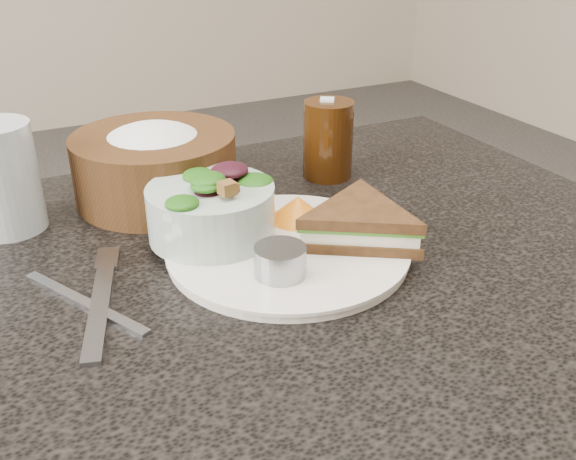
{
  "coord_description": "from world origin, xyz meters",
  "views": [
    {
      "loc": [
        -0.22,
        -0.55,
        1.1
      ],
      "look_at": [
        0.05,
        0.0,
        0.78
      ],
      "focal_mm": 40.0,
      "sensor_mm": 36.0,
      "label": 1
    }
  ],
  "objects_px": {
    "salad_bowl": "(211,203)",
    "water_glass": "(1,178)",
    "bread_basket": "(154,156)",
    "sandwich": "(360,224)",
    "cola_glass": "(328,135)",
    "dressing_ramekin": "(280,261)",
    "dinner_plate": "(288,250)"
  },
  "relations": [
    {
      "from": "salad_bowl",
      "to": "water_glass",
      "type": "height_order",
      "value": "water_glass"
    },
    {
      "from": "bread_basket",
      "to": "water_glass",
      "type": "height_order",
      "value": "water_glass"
    },
    {
      "from": "sandwich",
      "to": "cola_glass",
      "type": "relative_size",
      "value": 1.31
    },
    {
      "from": "dressing_ramekin",
      "to": "water_glass",
      "type": "relative_size",
      "value": 0.41
    },
    {
      "from": "bread_basket",
      "to": "dinner_plate",
      "type": "bearing_deg",
      "value": -68.34
    },
    {
      "from": "dinner_plate",
      "to": "salad_bowl",
      "type": "height_order",
      "value": "salad_bowl"
    },
    {
      "from": "dressing_ramekin",
      "to": "cola_glass",
      "type": "height_order",
      "value": "cola_glass"
    },
    {
      "from": "dinner_plate",
      "to": "water_glass",
      "type": "height_order",
      "value": "water_glass"
    },
    {
      "from": "salad_bowl",
      "to": "bread_basket",
      "type": "xyz_separation_m",
      "value": [
        -0.02,
        0.15,
        0.01
      ]
    },
    {
      "from": "sandwich",
      "to": "salad_bowl",
      "type": "distance_m",
      "value": 0.17
    },
    {
      "from": "dressing_ramekin",
      "to": "water_glass",
      "type": "height_order",
      "value": "water_glass"
    },
    {
      "from": "salad_bowl",
      "to": "cola_glass",
      "type": "xyz_separation_m",
      "value": [
        0.22,
        0.12,
        0.01
      ]
    },
    {
      "from": "bread_basket",
      "to": "cola_glass",
      "type": "bearing_deg",
      "value": -8.01
    },
    {
      "from": "bread_basket",
      "to": "salad_bowl",
      "type": "bearing_deg",
      "value": -83.14
    },
    {
      "from": "bread_basket",
      "to": "cola_glass",
      "type": "height_order",
      "value": "cola_glass"
    },
    {
      "from": "dressing_ramekin",
      "to": "bread_basket",
      "type": "height_order",
      "value": "bread_basket"
    },
    {
      "from": "bread_basket",
      "to": "sandwich",
      "type": "bearing_deg",
      "value": -56.07
    },
    {
      "from": "dressing_ramekin",
      "to": "water_glass",
      "type": "distance_m",
      "value": 0.35
    },
    {
      "from": "cola_glass",
      "to": "water_glass",
      "type": "bearing_deg",
      "value": 176.28
    },
    {
      "from": "salad_bowl",
      "to": "dressing_ramekin",
      "type": "xyz_separation_m",
      "value": [
        0.03,
        -0.11,
        -0.03
      ]
    },
    {
      "from": "sandwich",
      "to": "water_glass",
      "type": "bearing_deg",
      "value": 178.19
    },
    {
      "from": "cola_glass",
      "to": "bread_basket",
      "type": "bearing_deg",
      "value": 171.99
    },
    {
      "from": "bread_basket",
      "to": "cola_glass",
      "type": "distance_m",
      "value": 0.24
    },
    {
      "from": "dinner_plate",
      "to": "salad_bowl",
      "type": "bearing_deg",
      "value": 138.32
    },
    {
      "from": "dinner_plate",
      "to": "bread_basket",
      "type": "distance_m",
      "value": 0.23
    },
    {
      "from": "salad_bowl",
      "to": "bread_basket",
      "type": "bearing_deg",
      "value": 96.86
    },
    {
      "from": "dressing_ramekin",
      "to": "water_glass",
      "type": "bearing_deg",
      "value": 131.78
    },
    {
      "from": "dinner_plate",
      "to": "water_glass",
      "type": "relative_size",
      "value": 2.06
    },
    {
      "from": "dinner_plate",
      "to": "dressing_ramekin",
      "type": "bearing_deg",
      "value": -123.72
    },
    {
      "from": "bread_basket",
      "to": "water_glass",
      "type": "xyz_separation_m",
      "value": [
        -0.18,
        -0.01,
        0.01
      ]
    },
    {
      "from": "salad_bowl",
      "to": "dressing_ramekin",
      "type": "bearing_deg",
      "value": -74.55
    },
    {
      "from": "salad_bowl",
      "to": "dressing_ramekin",
      "type": "height_order",
      "value": "salad_bowl"
    }
  ]
}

